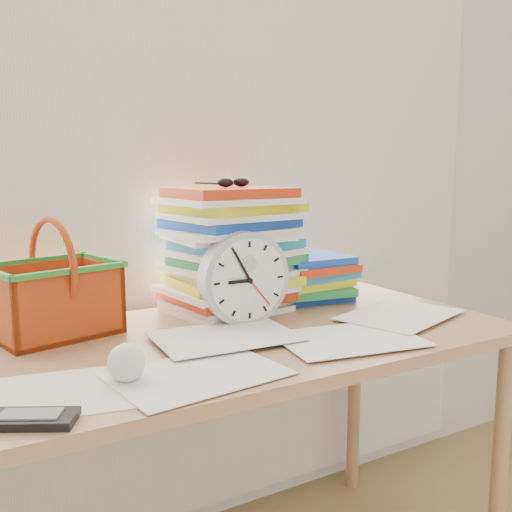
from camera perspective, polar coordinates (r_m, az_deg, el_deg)
curtain at (r=1.71m, az=-8.66°, el=13.61°), size 2.40×0.01×2.50m
desk at (r=1.44m, az=-2.38°, el=-10.65°), size 1.40×0.70×0.75m
paper_stack at (r=1.62m, az=-2.53°, el=0.64°), size 0.40×0.34×0.35m
clock at (r=1.47m, az=-1.19°, el=-2.26°), size 0.24×0.05×0.24m
sunglasses at (r=1.62m, az=-2.27°, el=7.40°), size 0.15×0.14×0.03m
book_stack at (r=1.76m, az=5.69°, el=-2.19°), size 0.28×0.23×0.14m
basket at (r=1.46m, az=-19.67°, el=-2.06°), size 0.33×0.28×0.28m
crumpled_ball at (r=1.13m, az=-12.90°, el=-10.34°), size 0.07×0.07×0.07m
calculator at (r=1.01m, az=-21.60°, el=-14.92°), size 0.16×0.13×0.01m
scattered_papers at (r=1.41m, az=-2.40°, el=-7.56°), size 1.26×0.42×0.02m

